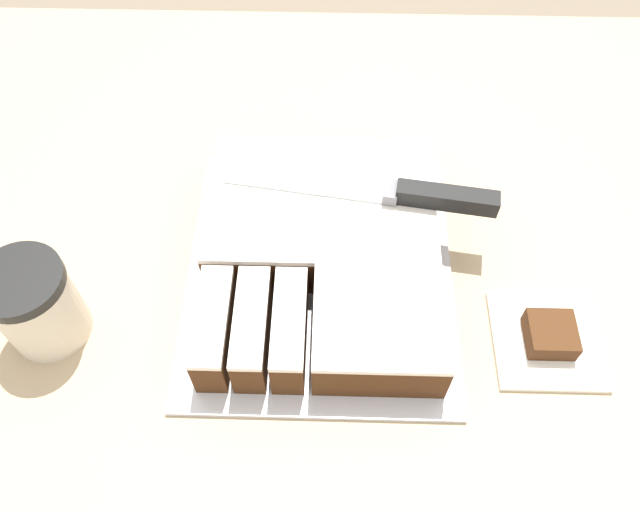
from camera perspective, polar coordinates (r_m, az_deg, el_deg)
The scene contains 8 objects.
ground_plane at distance 1.57m, azimuth 2.45°, elevation -21.42°, with size 8.00×8.00×0.00m, color #7F705B.
countertop at distance 1.13m, azimuth 3.30°, elevation -16.24°, with size 1.40×1.10×0.91m.
cake_board at distance 0.73m, azimuth 0.00°, elevation -1.52°, with size 0.31×0.35×0.01m.
cake at distance 0.70m, azimuth 0.26°, elevation 0.24°, with size 0.26×0.30×0.06m.
knife at distance 0.71m, azimuth 8.56°, elevation 5.56°, with size 0.31×0.07×0.02m.
coffee_cup at distance 0.71m, azimuth -24.52°, elevation -4.07°, with size 0.09×0.09×0.11m.
paper_napkin at distance 0.73m, azimuth 19.99°, elevation -7.29°, with size 0.12×0.12×0.01m.
brownie at distance 0.71m, azimuth 20.34°, elevation -6.73°, with size 0.05×0.05×0.02m.
Camera 1 is at (-0.05, -0.35, 1.53)m, focal length 35.00 mm.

